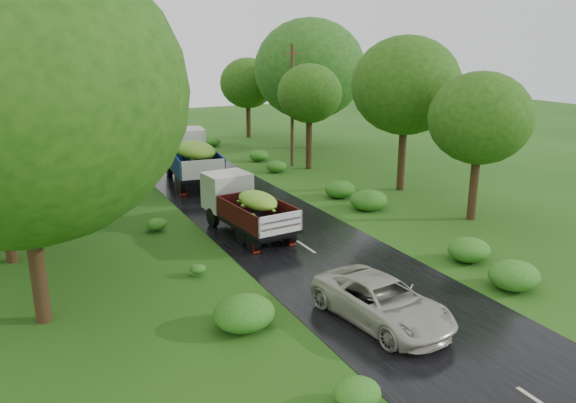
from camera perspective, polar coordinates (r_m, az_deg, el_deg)
ground at (r=17.83m, az=14.45°, el=-12.66°), size 120.00×120.00×0.00m
road at (r=21.42m, az=5.68°, el=-7.15°), size 6.50×80.00×0.02m
road_lines at (r=22.20m, az=4.31°, el=-6.23°), size 0.12×69.60×0.00m
truck_near at (r=25.26m, az=-4.45°, el=-0.20°), size 2.57×5.95×2.43m
truck_far at (r=34.98m, az=-9.87°, el=4.71°), size 3.33×7.37×2.99m
car at (r=17.74m, az=9.52°, el=-9.97°), size 2.88×5.16×1.36m
utility_pole at (r=38.59m, az=0.43°, el=9.81°), size 1.44×0.33×8.24m
trees_left at (r=32.17m, az=-26.82°, el=11.42°), size 6.90×33.94×10.07m
trees_right at (r=39.58m, az=4.41°, el=11.86°), size 7.26×30.48×8.15m
shrubs at (r=28.85m, az=-3.82°, el=-0.24°), size 11.90×44.00×0.70m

